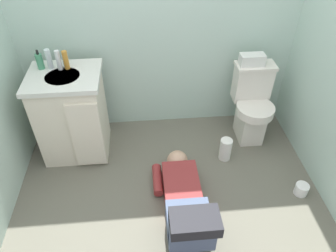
# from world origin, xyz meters

# --- Properties ---
(ground_plane) EXTENTS (3.02, 3.13, 0.04)m
(ground_plane) POSITION_xyz_m (0.00, 0.00, -0.02)
(ground_plane) COLOR #646254
(wall_back) EXTENTS (2.68, 0.08, 2.40)m
(wall_back) POSITION_xyz_m (0.00, 1.11, 1.20)
(wall_back) COLOR #B0CDBE
(wall_back) RESTS_ON ground_plane
(toilet) EXTENTS (0.36, 0.46, 0.75)m
(toilet) POSITION_xyz_m (0.86, 0.76, 0.37)
(toilet) COLOR silver
(toilet) RESTS_ON ground_plane
(vanity_cabinet) EXTENTS (0.60, 0.53, 0.82)m
(vanity_cabinet) POSITION_xyz_m (-0.81, 0.70, 0.42)
(vanity_cabinet) COLOR beige
(vanity_cabinet) RESTS_ON ground_plane
(faucet) EXTENTS (0.02, 0.02, 0.10)m
(faucet) POSITION_xyz_m (-0.81, 0.84, 0.87)
(faucet) COLOR silver
(faucet) RESTS_ON vanity_cabinet
(person_plumber) EXTENTS (0.39, 1.06, 0.52)m
(person_plumber) POSITION_xyz_m (0.10, -0.16, 0.18)
(person_plumber) COLOR maroon
(person_plumber) RESTS_ON ground_plane
(tissue_box) EXTENTS (0.22, 0.11, 0.10)m
(tissue_box) POSITION_xyz_m (0.81, 0.85, 0.80)
(tissue_box) COLOR silver
(tissue_box) RESTS_ON toilet
(soap_dispenser) EXTENTS (0.06, 0.06, 0.17)m
(soap_dispenser) POSITION_xyz_m (-1.00, 0.82, 0.89)
(soap_dispenser) COLOR #428E65
(soap_dispenser) RESTS_ON vanity_cabinet
(bottle_clear) EXTENTS (0.05, 0.05, 0.17)m
(bottle_clear) POSITION_xyz_m (-0.92, 0.82, 0.90)
(bottle_clear) COLOR silver
(bottle_clear) RESTS_ON vanity_cabinet
(bottle_white) EXTENTS (0.04, 0.04, 0.17)m
(bottle_white) POSITION_xyz_m (-0.84, 0.80, 0.90)
(bottle_white) COLOR silver
(bottle_white) RESTS_ON vanity_cabinet
(bottle_amber) EXTENTS (0.04, 0.04, 0.16)m
(bottle_amber) POSITION_xyz_m (-0.78, 0.80, 0.90)
(bottle_amber) COLOR #CA852E
(bottle_amber) RESTS_ON vanity_cabinet
(paper_towel_roll) EXTENTS (0.11, 0.11, 0.22)m
(paper_towel_roll) POSITION_xyz_m (0.56, 0.44, 0.11)
(paper_towel_roll) COLOR white
(paper_towel_roll) RESTS_ON ground_plane
(toilet_paper_roll) EXTENTS (0.11, 0.11, 0.10)m
(toilet_paper_roll) POSITION_xyz_m (1.10, -0.02, 0.05)
(toilet_paper_roll) COLOR white
(toilet_paper_roll) RESTS_ON ground_plane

